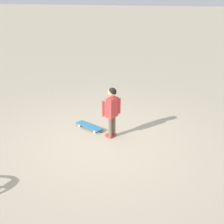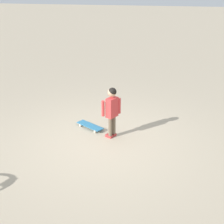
{
  "view_description": "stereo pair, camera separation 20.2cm",
  "coord_description": "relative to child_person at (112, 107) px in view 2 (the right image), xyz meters",
  "views": [
    {
      "loc": [
        5.8,
        0.87,
        3.22
      ],
      "look_at": [
        -0.32,
        0.18,
        0.55
      ],
      "focal_mm": 54.26,
      "sensor_mm": 36.0,
      "label": 1
    },
    {
      "loc": [
        5.77,
        1.07,
        3.22
      ],
      "look_at": [
        -0.32,
        0.18,
        0.55
      ],
      "focal_mm": 54.26,
      "sensor_mm": 36.0,
      "label": 2
    }
  ],
  "objects": [
    {
      "name": "child_person",
      "position": [
        0.0,
        0.0,
        0.0
      ],
      "size": [
        0.28,
        0.36,
        1.06
      ],
      "color": "brown",
      "rests_on": "ground"
    },
    {
      "name": "ground_plane",
      "position": [
        0.32,
        -0.18,
        -0.66
      ],
      "size": [
        50.0,
        50.0,
        0.0
      ],
      "primitive_type": "plane",
      "color": "tan"
    },
    {
      "name": "skateboard",
      "position": [
        -0.32,
        -0.52,
        -0.6
      ],
      "size": [
        0.52,
        0.64,
        0.07
      ],
      "color": "teal",
      "rests_on": "ground"
    }
  ]
}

